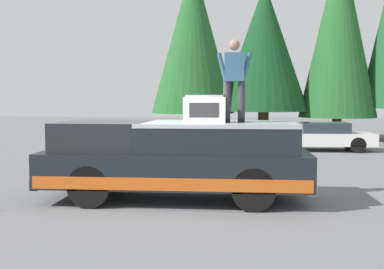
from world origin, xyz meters
name	(u,v)px	position (x,y,z in m)	size (l,w,h in m)	color
ground_plane	(162,204)	(0.00, 0.00, 0.00)	(90.00, 90.00, 0.00)	slate
pickup_truck	(176,159)	(0.43, -0.24, 0.87)	(2.01, 5.54, 1.65)	black
compressor_unit	(205,109)	(0.27, -0.87, 1.93)	(0.65, 0.84, 0.56)	silver
person_on_truck_bed	(234,78)	(0.40, -1.46, 2.55)	(0.29, 0.72, 1.69)	#333338
parked_car_white	(322,137)	(10.35, -5.07, 0.58)	(1.64, 4.10, 1.16)	white
parked_car_grey	(205,137)	(9.71, -0.25, 0.58)	(1.64, 4.10, 1.16)	gray
conifer_left	(339,29)	(15.77, -6.78, 5.74)	(3.96, 3.96, 10.32)	#4C3826
conifer_center_left	(264,48)	(15.72, -2.97, 4.80)	(4.64, 4.64, 8.13)	#4C3826
conifer_center_right	(193,38)	(15.30, 0.73, 5.31)	(4.32, 4.32, 9.25)	#4C3826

